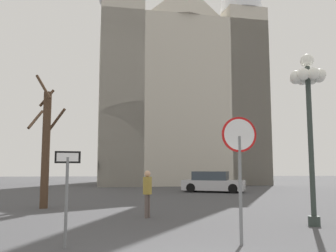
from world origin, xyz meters
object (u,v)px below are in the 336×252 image
object	(u,v)px
one_way_arrow_sign	(67,186)
pedestrian_walking	(147,189)
stop_sign	(240,153)
bare_tree	(46,145)
street_lamp	(309,95)
parked_car_near_silver	(213,182)
cathedral	(178,75)

from	to	relation	value
one_way_arrow_sign	pedestrian_walking	distance (m)	4.97
stop_sign	bare_tree	world-z (taller)	bare_tree
one_way_arrow_sign	bare_tree	size ratio (longest dim) A/B	0.37
street_lamp	bare_tree	world-z (taller)	bare_tree
street_lamp	pedestrian_walking	xyz separation A→B (m)	(-5.03, 2.22, -3.05)
pedestrian_walking	parked_car_near_silver	bearing A→B (deg)	67.91
stop_sign	pedestrian_walking	xyz separation A→B (m)	(-2.05, 4.62, -1.12)
parked_car_near_silver	pedestrian_walking	bearing A→B (deg)	-112.09
cathedral	stop_sign	size ratio (longest dim) A/B	12.55
stop_sign	one_way_arrow_sign	distance (m)	4.08
one_way_arrow_sign	parked_car_near_silver	world-z (taller)	one_way_arrow_sign
bare_tree	parked_car_near_silver	xyz separation A→B (m)	(9.43, 9.05, -2.09)
street_lamp	bare_tree	bearing A→B (deg)	149.87
cathedral	parked_car_near_silver	world-z (taller)	cathedral
stop_sign	street_lamp	distance (m)	4.29
stop_sign	street_lamp	xyz separation A→B (m)	(2.99, 2.40, 1.93)
cathedral	bare_tree	bearing A→B (deg)	-111.79
one_way_arrow_sign	street_lamp	distance (m)	7.85
one_way_arrow_sign	parked_car_near_silver	size ratio (longest dim) A/B	0.46
cathedral	stop_sign	bearing A→B (deg)	-93.74
parked_car_near_silver	pedestrian_walking	size ratio (longest dim) A/B	2.81
pedestrian_walking	bare_tree	bearing A→B (deg)	143.50
bare_tree	pedestrian_walking	world-z (taller)	bare_tree
bare_tree	pedestrian_walking	bearing A→B (deg)	-36.50
cathedral	bare_tree	size ratio (longest dim) A/B	6.39
one_way_arrow_sign	bare_tree	distance (m)	8.32
stop_sign	bare_tree	xyz separation A→B (m)	(-6.47, 7.89, 0.65)
one_way_arrow_sign	street_lamp	bearing A→B (deg)	18.47
street_lamp	cathedral	bearing A→B (deg)	92.40
parked_car_near_silver	pedestrian_walking	xyz separation A→B (m)	(-5.00, -12.32, 0.32)
street_lamp	pedestrian_walking	bearing A→B (deg)	156.24
cathedral	street_lamp	size ratio (longest dim) A/B	6.95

